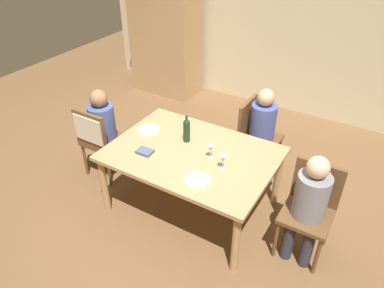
{
  "coord_description": "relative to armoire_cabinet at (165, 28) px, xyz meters",
  "views": [
    {
      "loc": [
        1.54,
        -2.56,
        2.82
      ],
      "look_at": [
        0.0,
        0.0,
        0.82
      ],
      "focal_mm": 33.88,
      "sensor_mm": 36.0,
      "label": 1
    }
  ],
  "objects": [
    {
      "name": "ground_plane",
      "position": [
        1.93,
        -2.35,
        -1.1
      ],
      "size": [
        10.0,
        10.0,
        0.0
      ],
      "primitive_type": "plane",
      "color": "brown"
    },
    {
      "name": "rear_room_partition",
      "position": [
        1.93,
        0.45,
        0.25
      ],
      "size": [
        6.4,
        0.12,
        2.7
      ],
      "primitive_type": "cube",
      "color": "beige",
      "rests_on": "ground_plane"
    },
    {
      "name": "armoire_cabinet",
      "position": [
        0.0,
        0.0,
        0.0
      ],
      "size": [
        1.18,
        0.62,
        2.18
      ],
      "color": "tan",
      "rests_on": "ground_plane"
    },
    {
      "name": "dining_table",
      "position": [
        1.93,
        -2.35,
        -0.45
      ],
      "size": [
        1.66,
        1.2,
        0.72
      ],
      "color": "tan",
      "rests_on": "ground_plane"
    },
    {
      "name": "chair_far_right",
      "position": [
        2.22,
        -1.37,
        -0.56
      ],
      "size": [
        0.44,
        0.44,
        0.92
      ],
      "rotation": [
        0.0,
        0.0,
        -1.57
      ],
      "color": "brown",
      "rests_on": "ground_plane"
    },
    {
      "name": "chair_left_end",
      "position": [
        0.72,
        -2.47,
        -0.5
      ],
      "size": [
        0.44,
        0.46,
        0.92
      ],
      "color": "brown",
      "rests_on": "ground_plane"
    },
    {
      "name": "chair_right_end",
      "position": [
        3.14,
        -2.26,
        -0.56
      ],
      "size": [
        0.44,
        0.44,
        0.92
      ],
      "rotation": [
        0.0,
        0.0,
        3.14
      ],
      "color": "brown",
      "rests_on": "ground_plane"
    },
    {
      "name": "person_woman_host",
      "position": [
        2.33,
        -1.37,
        -0.45
      ],
      "size": [
        0.34,
        0.3,
        1.11
      ],
      "rotation": [
        0.0,
        0.0,
        -1.57
      ],
      "color": "#33333D",
      "rests_on": "ground_plane"
    },
    {
      "name": "person_man_bearded",
      "position": [
        0.72,
        -2.32,
        -0.45
      ],
      "size": [
        0.3,
        0.34,
        1.11
      ],
      "color": "#33333D",
      "rests_on": "ground_plane"
    },
    {
      "name": "person_man_guest",
      "position": [
        3.14,
        -2.37,
        -0.45
      ],
      "size": [
        0.29,
        0.34,
        1.11
      ],
      "rotation": [
        0.0,
        0.0,
        3.14
      ],
      "color": "#33333D",
      "rests_on": "ground_plane"
    },
    {
      "name": "wine_bottle_tall_green",
      "position": [
        1.78,
        -2.19,
        -0.24
      ],
      "size": [
        0.07,
        0.07,
        0.3
      ],
      "color": "#19381E",
      "rests_on": "dining_table"
    },
    {
      "name": "wine_glass_near_left",
      "position": [
        2.14,
        -2.34,
        -0.27
      ],
      "size": [
        0.07,
        0.07,
        0.15
      ],
      "color": "silver",
      "rests_on": "dining_table"
    },
    {
      "name": "wine_glass_centre",
      "position": [
        2.32,
        -2.43,
        -0.27
      ],
      "size": [
        0.07,
        0.07,
        0.15
      ],
      "color": "silver",
      "rests_on": "dining_table"
    },
    {
      "name": "dinner_plate_host",
      "position": [
        1.31,
        -2.23,
        -0.37
      ],
      "size": [
        0.25,
        0.25,
        0.01
      ],
      "primitive_type": "cylinder",
      "color": "white",
      "rests_on": "dining_table"
    },
    {
      "name": "dinner_plate_guest_left",
      "position": [
        2.2,
        -2.7,
        -0.37
      ],
      "size": [
        0.24,
        0.24,
        0.01
      ],
      "primitive_type": "cylinder",
      "color": "white",
      "rests_on": "dining_table"
    },
    {
      "name": "folded_napkin",
      "position": [
        1.53,
        -2.6,
        -0.36
      ],
      "size": [
        0.16,
        0.12,
        0.03
      ],
      "primitive_type": "cube",
      "rotation": [
        0.0,
        0.0,
        0.02
      ],
      "color": "#4C5B75",
      "rests_on": "dining_table"
    }
  ]
}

